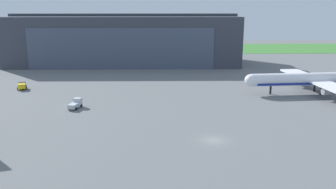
{
  "coord_description": "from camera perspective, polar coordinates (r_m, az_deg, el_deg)",
  "views": [
    {
      "loc": [
        -9.7,
        -61.63,
        24.15
      ],
      "look_at": [
        -8.36,
        15.4,
        5.19
      ],
      "focal_mm": 37.16,
      "sensor_mm": 36.0,
      "label": 1
    }
  ],
  "objects": [
    {
      "name": "ground_plane",
      "position": [
        66.9,
        7.47,
        -7.46
      ],
      "size": [
        440.0,
        440.0,
        0.0
      ],
      "primitive_type": "plane",
      "color": "slate"
    },
    {
      "name": "grass_field_strip",
      "position": [
        221.91,
        1.53,
        7.58
      ],
      "size": [
        440.0,
        56.0,
        0.08
      ],
      "primitive_type": "cube",
      "color": "#3E7E34",
      "rests_on": "ground_plane"
    },
    {
      "name": "maintenance_hangar",
      "position": [
        160.61,
        -7.05,
        8.91
      ],
      "size": [
        99.81,
        34.86,
        22.28
      ],
      "color": "#383D47",
      "rests_on": "ground_plane"
    },
    {
      "name": "airliner_far_right",
      "position": [
        110.4,
        22.84,
        2.29
      ],
      "size": [
        41.19,
        37.12,
        12.39
      ],
      "color": "white",
      "rests_on": "ground_plane"
    },
    {
      "name": "stair_truck",
      "position": [
        116.46,
        -22.84,
        1.34
      ],
      "size": [
        3.47,
        4.32,
        2.05
      ],
      "color": "#2D2D33",
      "rests_on": "ground_plane"
    },
    {
      "name": "fuel_bowser",
      "position": [
        90.02,
        -14.92,
        -1.51
      ],
      "size": [
        3.04,
        4.92,
        2.3
      ],
      "color": "#B7BCC6",
      "rests_on": "ground_plane"
    }
  ]
}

